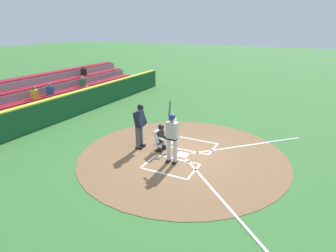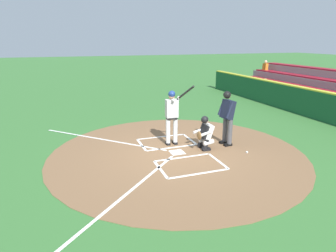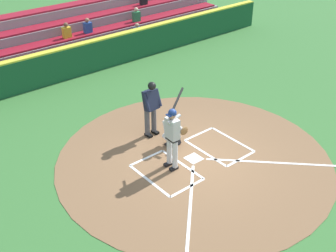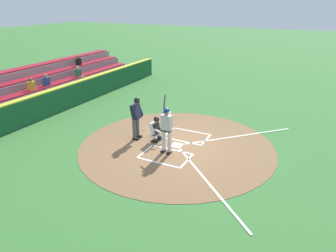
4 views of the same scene
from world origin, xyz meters
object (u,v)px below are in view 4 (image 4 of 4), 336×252
Objects in this scene: catcher at (156,128)px; plate_umpire at (136,115)px; baseball at (143,129)px; batter at (166,127)px.

catcher is 0.61× the size of plate_umpire.
batter is at bearing 52.17° from baseball.
plate_umpire reaches higher than baseball.
baseball is at bearing -165.64° from plate_umpire.
catcher is 1.46m from baseball.
catcher is 15.27× the size of baseball.
batter reaches higher than catcher.
baseball is (-0.77, -1.12, -0.55)m from catcher.
plate_umpire is at bearing -80.58° from catcher.
catcher is at bearing 99.42° from plate_umpire.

